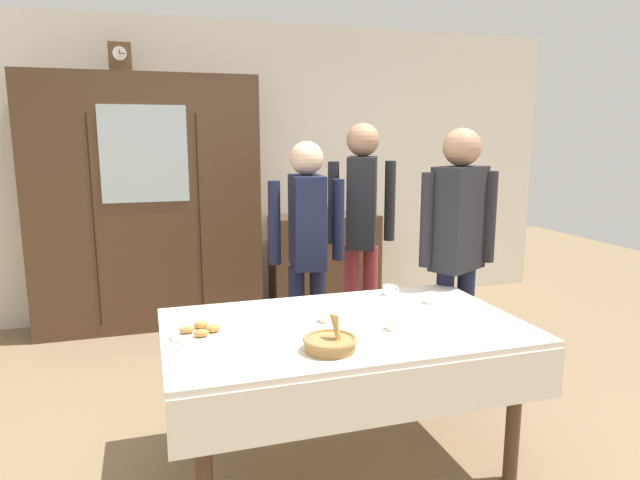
% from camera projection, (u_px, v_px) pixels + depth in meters
% --- Properties ---
extents(ground_plane, '(12.00, 12.00, 0.00)m').
position_uv_depth(ground_plane, '(331.00, 443.00, 3.10)').
color(ground_plane, '#846B4C').
rests_on(ground_plane, ground).
extents(back_wall, '(6.40, 0.10, 2.70)m').
position_uv_depth(back_wall, '(244.00, 170.00, 5.34)').
color(back_wall, silver).
rests_on(back_wall, ground).
extents(dining_table, '(1.75, 1.05, 0.76)m').
position_uv_depth(dining_table, '(346.00, 345.00, 2.76)').
color(dining_table, '#4C3321').
rests_on(dining_table, ground).
extents(wall_cabinet, '(1.92, 0.46, 2.18)m').
position_uv_depth(wall_cabinet, '(147.00, 204.00, 4.85)').
color(wall_cabinet, '#4C3321').
rests_on(wall_cabinet, ground).
extents(mantel_clock, '(0.18, 0.11, 0.24)m').
position_uv_depth(mantel_clock, '(120.00, 58.00, 4.58)').
color(mantel_clock, brown).
rests_on(mantel_clock, wall_cabinet).
extents(bookshelf_low, '(1.06, 0.35, 0.91)m').
position_uv_depth(bookshelf_low, '(325.00, 262.00, 5.49)').
color(bookshelf_low, '#4C3321').
rests_on(bookshelf_low, ground).
extents(book_stack, '(0.16, 0.21, 0.10)m').
position_uv_depth(book_stack, '(325.00, 211.00, 5.39)').
color(book_stack, '#3D754C').
rests_on(book_stack, bookshelf_low).
extents(tea_cup_far_right, '(0.13, 0.13, 0.06)m').
position_uv_depth(tea_cup_far_right, '(394.00, 326.00, 2.66)').
color(tea_cup_far_right, white).
rests_on(tea_cup_far_right, dining_table).
extents(tea_cup_mid_right, '(0.13, 0.13, 0.06)m').
position_uv_depth(tea_cup_mid_right, '(432.00, 300.00, 3.08)').
color(tea_cup_mid_right, silver).
rests_on(tea_cup_mid_right, dining_table).
extents(tea_cup_near_left, '(0.13, 0.13, 0.06)m').
position_uv_depth(tea_cup_near_left, '(328.00, 318.00, 2.77)').
color(tea_cup_near_left, white).
rests_on(tea_cup_near_left, dining_table).
extents(tea_cup_mid_left, '(0.13, 0.13, 0.06)m').
position_uv_depth(tea_cup_mid_left, '(390.00, 292.00, 3.24)').
color(tea_cup_mid_left, white).
rests_on(tea_cup_mid_left, dining_table).
extents(bread_basket, '(0.24, 0.24, 0.16)m').
position_uv_depth(bread_basket, '(330.00, 343.00, 2.42)').
color(bread_basket, '#9E7542').
rests_on(bread_basket, dining_table).
extents(pastry_plate, '(0.28, 0.28, 0.05)m').
position_uv_depth(pastry_plate, '(200.00, 332.00, 2.61)').
color(pastry_plate, white).
rests_on(pastry_plate, dining_table).
extents(spoon_near_left, '(0.12, 0.02, 0.01)m').
position_uv_depth(spoon_near_left, '(482.00, 332.00, 2.64)').
color(spoon_near_left, silver).
rests_on(spoon_near_left, dining_table).
extents(spoon_front_edge, '(0.12, 0.02, 0.01)m').
position_uv_depth(spoon_front_edge, '(221.00, 315.00, 2.90)').
color(spoon_front_edge, silver).
rests_on(spoon_front_edge, dining_table).
extents(person_beside_shelf, '(0.52, 0.38, 1.64)m').
position_uv_depth(person_beside_shelf, '(307.00, 239.00, 3.73)').
color(person_beside_shelf, '#191E38').
rests_on(person_beside_shelf, ground).
extents(person_behind_table_left, '(0.52, 0.41, 1.76)m').
position_uv_depth(person_behind_table_left, '(362.00, 218.00, 4.09)').
color(person_behind_table_left, '#933338').
rests_on(person_behind_table_left, ground).
extents(person_by_cabinet, '(0.52, 0.35, 1.72)m').
position_uv_depth(person_by_cabinet, '(458.00, 237.00, 3.48)').
color(person_by_cabinet, '#191E38').
rests_on(person_by_cabinet, ground).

